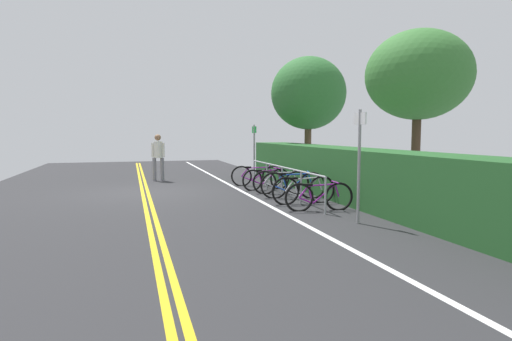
% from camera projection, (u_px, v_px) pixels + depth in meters
% --- Properties ---
extents(ground_plane, '(28.50, 10.31, 0.05)m').
position_uv_depth(ground_plane, '(145.00, 193.00, 13.03)').
color(ground_plane, '#2B2B2D').
extents(centre_line_yellow_inner, '(25.65, 0.10, 0.00)m').
position_uv_depth(centre_line_yellow_inner, '(142.00, 192.00, 13.00)').
color(centre_line_yellow_inner, gold).
rests_on(centre_line_yellow_inner, ground_plane).
extents(centre_line_yellow_outer, '(25.65, 0.10, 0.00)m').
position_uv_depth(centre_line_yellow_outer, '(148.00, 192.00, 13.05)').
color(centre_line_yellow_outer, gold).
rests_on(centre_line_yellow_outer, ground_plane).
extents(bike_lane_stripe_white, '(25.65, 0.12, 0.00)m').
position_uv_depth(bike_lane_stripe_white, '(237.00, 188.00, 13.85)').
color(bike_lane_stripe_white, white).
rests_on(bike_lane_stripe_white, ground_plane).
extents(bike_rack, '(5.74, 0.05, 0.87)m').
position_uv_depth(bike_rack, '(282.00, 174.00, 12.18)').
color(bike_rack, '#9EA0A5').
rests_on(bike_rack, ground_plane).
extents(bicycle_0, '(0.69, 1.71, 0.74)m').
position_uv_depth(bicycle_0, '(257.00, 176.00, 14.48)').
color(bicycle_0, black).
rests_on(bicycle_0, ground_plane).
extents(bicycle_1, '(0.46, 1.69, 0.72)m').
position_uv_depth(bicycle_1, '(266.00, 179.00, 13.57)').
color(bicycle_1, black).
rests_on(bicycle_1, ground_plane).
extents(bicycle_2, '(0.66, 1.61, 0.75)m').
position_uv_depth(bicycle_2, '(281.00, 182.00, 12.61)').
color(bicycle_2, black).
rests_on(bicycle_2, ground_plane).
extents(bicycle_3, '(0.63, 1.78, 0.79)m').
position_uv_depth(bicycle_3, '(293.00, 185.00, 11.78)').
color(bicycle_3, black).
rests_on(bicycle_3, ground_plane).
extents(bicycle_4, '(0.46, 1.76, 0.77)m').
position_uv_depth(bicycle_4, '(304.00, 190.00, 10.90)').
color(bicycle_4, black).
rests_on(bicycle_4, ground_plane).
extents(bicycle_5, '(0.46, 1.66, 0.72)m').
position_uv_depth(bicycle_5, '(319.00, 197.00, 9.93)').
color(bicycle_5, black).
rests_on(bicycle_5, ground_plane).
extents(pedestrian, '(0.32, 0.48, 1.77)m').
position_uv_depth(pedestrian, '(158.00, 154.00, 15.97)').
color(pedestrian, slate).
rests_on(pedestrian, ground_plane).
extents(sign_post_near, '(0.36, 0.06, 2.12)m').
position_uv_depth(sign_post_near, '(254.00, 148.00, 15.44)').
color(sign_post_near, gray).
rests_on(sign_post_near, ground_plane).
extents(sign_post_far, '(0.36, 0.08, 2.30)m').
position_uv_depth(sign_post_far, '(359.00, 156.00, 8.45)').
color(sign_post_far, gray).
rests_on(sign_post_far, ground_plane).
extents(hedge_backdrop, '(14.69, 1.33, 1.41)m').
position_uv_depth(hedge_backdrop, '(359.00, 175.00, 11.20)').
color(hedge_backdrop, '#235626').
rests_on(hedge_backdrop, ground_plane).
extents(tree_near_left, '(3.01, 3.01, 4.86)m').
position_uv_depth(tree_near_left, '(308.00, 94.00, 16.97)').
color(tree_near_left, brown).
rests_on(tree_near_left, ground_plane).
extents(tree_mid, '(2.98, 2.98, 4.75)m').
position_uv_depth(tree_mid, '(418.00, 76.00, 12.06)').
color(tree_mid, '#473323').
rests_on(tree_mid, ground_plane).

